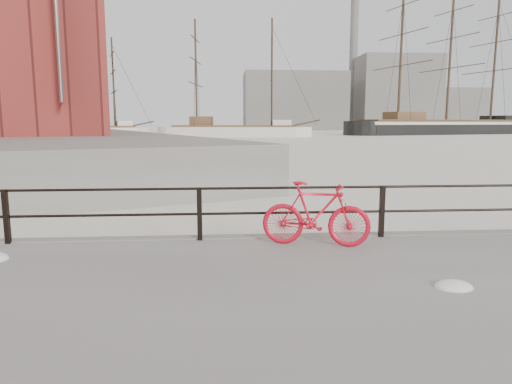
# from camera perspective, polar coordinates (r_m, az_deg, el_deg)

# --- Properties ---
(ground) EXTENTS (400.00, 400.00, 0.00)m
(ground) POSITION_cam_1_polar(r_m,az_deg,el_deg) (9.46, 14.94, -7.23)
(ground) COLOR white
(ground) RESTS_ON ground
(promenade) EXTENTS (36.00, 8.00, 0.35)m
(promenade) POSITION_cam_1_polar(r_m,az_deg,el_deg) (6.00, 27.98, -15.71)
(promenade) COLOR gray
(promenade) RESTS_ON ground
(far_quay) EXTENTS (78.44, 148.07, 1.80)m
(far_quay) POSITION_cam_1_polar(r_m,az_deg,el_deg) (88.67, -28.99, 6.60)
(far_quay) COLOR gray
(far_quay) RESTS_ON ground
(guardrail) EXTENTS (28.00, 0.10, 1.00)m
(guardrail) POSITION_cam_1_polar(r_m,az_deg,el_deg) (9.13, 15.45, -2.34)
(guardrail) COLOR black
(guardrail) RESTS_ON promenade
(bicycle) EXTENTS (1.93, 0.76, 1.16)m
(bicycle) POSITION_cam_1_polar(r_m,az_deg,el_deg) (8.23, 7.49, -2.73)
(bicycle) COLOR red
(bicycle) RESTS_ON promenade
(barque_black) EXTENTS (57.00, 32.83, 31.07)m
(barque_black) POSITION_cam_1_polar(r_m,az_deg,el_deg) (104.40, 22.58, 6.69)
(barque_black) COLOR black
(barque_black) RESTS_ON ground
(schooner_mid) EXTENTS (30.10, 15.90, 20.68)m
(schooner_mid) POSITION_cam_1_polar(r_m,az_deg,el_deg) (80.26, -2.74, 6.92)
(schooner_mid) COLOR beige
(schooner_mid) RESTS_ON ground
(schooner_left) EXTENTS (26.01, 17.67, 18.15)m
(schooner_left) POSITION_cam_1_polar(r_m,az_deg,el_deg) (86.83, -20.69, 6.51)
(schooner_left) COLOR silver
(schooner_left) RESTS_ON ground
(industrial_west) EXTENTS (32.00, 18.00, 18.00)m
(industrial_west) POSITION_cam_1_polar(r_m,az_deg,el_deg) (150.50, 4.75, 11.18)
(industrial_west) COLOR gray
(industrial_west) RESTS_ON ground
(industrial_mid) EXTENTS (26.00, 20.00, 24.00)m
(industrial_mid) POSITION_cam_1_polar(r_m,az_deg,el_deg) (164.46, 16.88, 11.68)
(industrial_mid) COLOR gray
(industrial_mid) RESTS_ON ground
(industrial_east) EXTENTS (20.00, 16.00, 14.00)m
(industrial_east) POSITION_cam_1_polar(r_m,az_deg,el_deg) (178.15, 23.24, 9.48)
(industrial_east) COLOR gray
(industrial_east) RESTS_ON ground
(smokestack) EXTENTS (2.80, 2.80, 44.00)m
(smokestack) POSITION_cam_1_polar(r_m,az_deg,el_deg) (166.00, 12.05, 15.29)
(smokestack) COLOR gray
(smokestack) RESTS_ON ground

